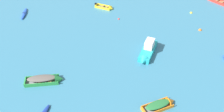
# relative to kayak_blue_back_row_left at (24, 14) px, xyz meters

# --- Properties ---
(kayak_blue_back_row_left) EXTENTS (0.69, 3.79, 0.36)m
(kayak_blue_back_row_left) POSITION_rel_kayak_blue_back_row_left_xyz_m (0.00, 0.00, 0.00)
(kayak_blue_back_row_left) COLOR blue
(kayak_blue_back_row_left) RESTS_ON ground_plane
(rowboat_yellow_midfield_right) EXTENTS (3.30, 2.40, 0.97)m
(rowboat_yellow_midfield_right) POSITION_rel_kayak_blue_back_row_left_xyz_m (13.73, 1.29, 0.01)
(rowboat_yellow_midfield_right) COLOR #4C4C51
(rowboat_yellow_midfield_right) RESTS_ON ground_plane
(motor_launch_turquoise_outer_right) EXTENTS (3.35, 5.18, 1.94)m
(motor_launch_turquoise_outer_right) POSITION_rel_kayak_blue_back_row_left_xyz_m (18.46, -11.80, 0.38)
(motor_launch_turquoise_outer_right) COLOR teal
(motor_launch_turquoise_outer_right) RESTS_ON ground_plane
(rowboat_green_back_row_center) EXTENTS (4.39, 1.63, 1.24)m
(rowboat_green_back_row_center) POSITION_rel_kayak_blue_back_row_left_xyz_m (6.32, -16.23, 0.19)
(rowboat_green_back_row_center) COLOR gray
(rowboat_green_back_row_center) RESTS_ON ground_plane
(rowboat_orange_near_right) EXTENTS (3.82, 2.38, 1.12)m
(rowboat_orange_near_right) POSITION_rel_kayak_blue_back_row_left_xyz_m (18.56, -20.52, 0.14)
(rowboat_orange_near_right) COLOR gray
(rowboat_orange_near_right) RESTS_ON ground_plane
(rowboat_red_far_left) EXTENTS (3.32, 3.90, 1.20)m
(rowboat_red_far_left) POSITION_rel_kayak_blue_back_row_left_xyz_m (34.18, 2.01, 0.03)
(rowboat_red_far_left) COLOR #99754C
(rowboat_red_far_left) RESTS_ON ground_plane
(mooring_buoy_near_foreground) EXTENTS (0.47, 0.47, 0.47)m
(mooring_buoy_near_foreground) POSITION_rel_kayak_blue_back_row_left_xyz_m (27.35, -6.33, -0.17)
(mooring_buoy_near_foreground) COLOR orange
(mooring_buoy_near_foreground) RESTS_ON ground_plane
(mooring_buoy_trailing) EXTENTS (0.43, 0.43, 0.43)m
(mooring_buoy_trailing) POSITION_rel_kayak_blue_back_row_left_xyz_m (27.65, -0.98, -0.17)
(mooring_buoy_trailing) COLOR yellow
(mooring_buoy_trailing) RESTS_ON ground_plane
(mooring_buoy_between_boats_right) EXTENTS (0.33, 0.33, 0.33)m
(mooring_buoy_between_boats_right) POSITION_rel_kayak_blue_back_row_left_xyz_m (15.46, -2.37, -0.17)
(mooring_buoy_between_boats_right) COLOR red
(mooring_buoy_between_boats_right) RESTS_ON ground_plane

